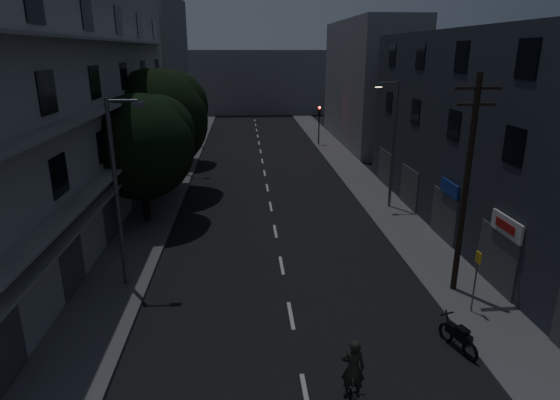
{
  "coord_description": "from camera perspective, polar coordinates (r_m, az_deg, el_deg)",
  "views": [
    {
      "loc": [
        -1.67,
        -9.48,
        9.89
      ],
      "look_at": [
        0.0,
        12.0,
        3.0
      ],
      "focal_mm": 30.0,
      "sensor_mm": 36.0,
      "label": 1
    }
  ],
  "objects": [
    {
      "name": "ground",
      "position": [
        35.91,
        -1.61,
        1.74
      ],
      "size": [
        160.0,
        160.0,
        0.0
      ],
      "primitive_type": "plane",
      "color": "black",
      "rests_on": "ground"
    },
    {
      "name": "sidewalk_left",
      "position": [
        36.32,
        -13.52,
        1.56
      ],
      "size": [
        3.0,
        90.0,
        0.15
      ],
      "primitive_type": "cube",
      "color": "#565659",
      "rests_on": "ground"
    },
    {
      "name": "sidewalk_right",
      "position": [
        37.01,
        10.07,
        2.08
      ],
      "size": [
        3.0,
        90.0,
        0.15
      ],
      "primitive_type": "cube",
      "color": "#565659",
      "rests_on": "ground"
    },
    {
      "name": "lane_markings",
      "position": [
        41.95,
        -2.05,
        4.1
      ],
      "size": [
        0.15,
        60.5,
        0.01
      ],
      "color": "beige",
      "rests_on": "ground"
    },
    {
      "name": "building_left",
      "position": [
        29.49,
        -25.32,
        10.44
      ],
      "size": [
        7.0,
        36.0,
        14.0
      ],
      "color": "#A09F9B",
      "rests_on": "ground"
    },
    {
      "name": "building_right",
      "position": [
        27.52,
        25.59,
        6.82
      ],
      "size": [
        6.19,
        28.0,
        11.0
      ],
      "color": "#292D37",
      "rests_on": "ground"
    },
    {
      "name": "building_far_left",
      "position": [
        58.43,
        -15.18,
        15.3
      ],
      "size": [
        6.0,
        20.0,
        16.0
      ],
      "primitive_type": "cube",
      "color": "slate",
      "rests_on": "ground"
    },
    {
      "name": "building_far_right",
      "position": [
        53.37,
        10.71,
        13.8
      ],
      "size": [
        6.0,
        20.0,
        13.0
      ],
      "primitive_type": "cube",
      "color": "slate",
      "rests_on": "ground"
    },
    {
      "name": "building_far_end",
      "position": [
        79.65,
        -3.34,
        14.19
      ],
      "size": [
        24.0,
        8.0,
        10.0
      ],
      "primitive_type": "cube",
      "color": "slate",
      "rests_on": "ground"
    },
    {
      "name": "tree_near",
      "position": [
        28.1,
        -16.5,
        6.69
      ],
      "size": [
        6.1,
        6.1,
        7.53
      ],
      "color": "black",
      "rests_on": "sidewalk_left"
    },
    {
      "name": "tree_mid",
      "position": [
        33.73,
        -14.73,
        9.81
      ],
      "size": [
        7.05,
        7.05,
        8.68
      ],
      "color": "black",
      "rests_on": "sidewalk_left"
    },
    {
      "name": "tree_far",
      "position": [
        42.97,
        -12.61,
        10.11
      ],
      "size": [
        5.61,
        5.61,
        6.93
      ],
      "color": "black",
      "rests_on": "sidewalk_left"
    },
    {
      "name": "traffic_signal_far_right",
      "position": [
        51.1,
        4.81,
        10.04
      ],
      "size": [
        0.28,
        0.37,
        4.1
      ],
      "color": "black",
      "rests_on": "sidewalk_right"
    },
    {
      "name": "traffic_signal_far_left",
      "position": [
        50.75,
        -10.04,
        9.78
      ],
      "size": [
        0.28,
        0.37,
        4.1
      ],
      "color": "black",
      "rests_on": "sidewalk_left"
    },
    {
      "name": "street_lamp_left_near",
      "position": [
        20.3,
        -19.07,
        1.63
      ],
      "size": [
        1.51,
        0.25,
        8.0
      ],
      "color": "#57595F",
      "rests_on": "sidewalk_left"
    },
    {
      "name": "street_lamp_right",
      "position": [
        30.46,
        13.5,
        7.24
      ],
      "size": [
        1.51,
        0.25,
        8.0
      ],
      "color": "#595C60",
      "rests_on": "sidewalk_right"
    },
    {
      "name": "street_lamp_left_far",
      "position": [
        39.51,
        -12.23,
        9.65
      ],
      "size": [
        1.51,
        0.25,
        8.0
      ],
      "color": "slate",
      "rests_on": "sidewalk_left"
    },
    {
      "name": "utility_pole",
      "position": [
        20.1,
        21.77,
        1.97
      ],
      "size": [
        1.8,
        0.24,
        9.0
      ],
      "color": "black",
      "rests_on": "sidewalk_right"
    },
    {
      "name": "bus_stop_sign",
      "position": [
        19.51,
        22.84,
        -7.97
      ],
      "size": [
        0.06,
        0.35,
        2.52
      ],
      "color": "#595B60",
      "rests_on": "sidewalk_right"
    },
    {
      "name": "motorcycle",
      "position": [
        17.87,
        20.9,
        -15.36
      ],
      "size": [
        0.78,
        1.84,
        1.21
      ],
      "rotation": [
        0.0,
        0.0,
        0.3
      ],
      "color": "black",
      "rests_on": "ground"
    },
    {
      "name": "cyclist",
      "position": [
        14.46,
        8.76,
        -21.57
      ],
      "size": [
        0.89,
        1.9,
        2.32
      ],
      "rotation": [
        0.0,
        0.0,
        -0.14
      ],
      "color": "black",
      "rests_on": "ground"
    }
  ]
}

